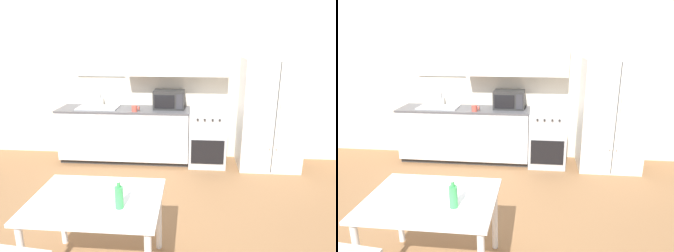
# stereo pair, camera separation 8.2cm
# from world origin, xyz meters

# --- Properties ---
(ground_plane) EXTENTS (12.00, 12.00, 0.00)m
(ground_plane) POSITION_xyz_m (0.00, 0.00, 0.00)
(ground_plane) COLOR olive
(wall_back) EXTENTS (12.00, 0.38, 2.70)m
(wall_back) POSITION_xyz_m (0.04, 2.26, 1.42)
(wall_back) COLOR beige
(wall_back) RESTS_ON ground_plane
(kitchen_counter) EXTENTS (2.19, 0.60, 0.92)m
(kitchen_counter) POSITION_xyz_m (-0.52, 1.97, 0.47)
(kitchen_counter) COLOR #333333
(kitchen_counter) RESTS_ON ground_plane
(oven_range) EXTENTS (0.60, 0.64, 0.90)m
(oven_range) POSITION_xyz_m (0.88, 1.95, 0.45)
(oven_range) COLOR #B7BABC
(oven_range) RESTS_ON ground_plane
(refrigerator) EXTENTS (0.95, 0.72, 1.76)m
(refrigerator) POSITION_xyz_m (1.86, 1.92, 0.88)
(refrigerator) COLOR silver
(refrigerator) RESTS_ON ground_plane
(kitchen_sink) EXTENTS (0.67, 0.41, 0.23)m
(kitchen_sink) POSITION_xyz_m (-0.96, 1.98, 0.94)
(kitchen_sink) COLOR #B7BABC
(kitchen_sink) RESTS_ON kitchen_counter
(microwave) EXTENTS (0.50, 0.38, 0.30)m
(microwave) POSITION_xyz_m (0.23, 2.04, 1.07)
(microwave) COLOR #282828
(microwave) RESTS_ON kitchen_counter
(coffee_mug) EXTENTS (0.13, 0.09, 0.10)m
(coffee_mug) POSITION_xyz_m (-0.29, 1.76, 0.97)
(coffee_mug) COLOR #BF4C3F
(coffee_mug) RESTS_ON kitchen_counter
(dining_table) EXTENTS (1.11, 0.84, 0.74)m
(dining_table) POSITION_xyz_m (-0.18, -0.62, 0.64)
(dining_table) COLOR white
(dining_table) RESTS_ON ground_plane
(drink_bottle) EXTENTS (0.07, 0.07, 0.25)m
(drink_bottle) POSITION_xyz_m (0.05, -0.75, 0.84)
(drink_bottle) COLOR #3FB259
(drink_bottle) RESTS_ON dining_table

